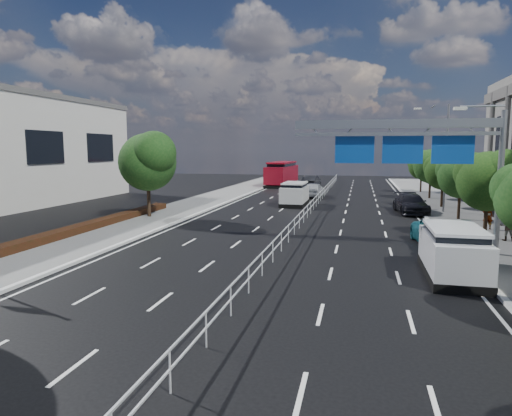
% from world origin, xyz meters
% --- Properties ---
extents(ground, '(160.00, 160.00, 0.00)m').
position_xyz_m(ground, '(0.00, 0.00, 0.00)').
color(ground, black).
rests_on(ground, ground).
extents(kerb_near, '(0.25, 140.00, 0.15)m').
position_xyz_m(kerb_near, '(-9.00, 0.00, 0.07)').
color(kerb_near, silver).
rests_on(kerb_near, ground).
extents(median_fence, '(0.05, 85.00, 1.02)m').
position_xyz_m(median_fence, '(0.00, 22.50, 0.53)').
color(median_fence, silver).
rests_on(median_fence, ground).
extents(hedge_near, '(1.00, 36.00, 0.44)m').
position_xyz_m(hedge_near, '(-13.30, 5.00, 0.36)').
color(hedge_near, black).
rests_on(hedge_near, sidewalk_near).
extents(overhead_gantry, '(10.24, 0.38, 7.45)m').
position_xyz_m(overhead_gantry, '(6.74, 10.05, 5.61)').
color(overhead_gantry, gray).
rests_on(overhead_gantry, ground).
extents(streetlight_far, '(2.78, 2.40, 9.00)m').
position_xyz_m(streetlight_far, '(10.50, 26.00, 5.21)').
color(streetlight_far, gray).
rests_on(streetlight_far, ground).
extents(near_tree_back, '(4.84, 4.51, 6.69)m').
position_xyz_m(near_tree_back, '(-11.94, 17.97, 4.61)').
color(near_tree_back, black).
rests_on(near_tree_back, ground).
extents(far_tree_d, '(3.85, 3.59, 5.34)m').
position_xyz_m(far_tree_d, '(11.25, 14.48, 3.69)').
color(far_tree_d, black).
rests_on(far_tree_d, ground).
extents(far_tree_e, '(3.63, 3.38, 5.13)m').
position_xyz_m(far_tree_e, '(11.25, 21.98, 3.56)').
color(far_tree_e, black).
rests_on(far_tree_e, ground).
extents(far_tree_f, '(3.52, 3.28, 5.02)m').
position_xyz_m(far_tree_f, '(11.24, 29.48, 3.49)').
color(far_tree_f, black).
rests_on(far_tree_f, ground).
extents(far_tree_g, '(3.96, 3.69, 5.45)m').
position_xyz_m(far_tree_g, '(11.25, 36.98, 3.75)').
color(far_tree_g, black).
rests_on(far_tree_g, ground).
extents(far_tree_h, '(3.41, 3.18, 4.91)m').
position_xyz_m(far_tree_h, '(11.24, 44.48, 3.42)').
color(far_tree_h, black).
rests_on(far_tree_h, ground).
extents(white_minivan, '(2.24, 5.09, 2.20)m').
position_xyz_m(white_minivan, '(-2.13, 28.74, 1.08)').
color(white_minivan, black).
rests_on(white_minivan, ground).
extents(red_bus, '(3.30, 11.84, 3.50)m').
position_xyz_m(red_bus, '(-7.31, 51.88, 1.83)').
color(red_bus, black).
rests_on(red_bus, ground).
extents(near_car_silver, '(2.32, 4.99, 1.65)m').
position_xyz_m(near_car_silver, '(-1.05, 36.65, 0.83)').
color(near_car_silver, '#A5A7AC').
rests_on(near_car_silver, ground).
extents(near_car_dark, '(2.31, 5.35, 1.71)m').
position_xyz_m(near_car_dark, '(-2.67, 49.01, 0.86)').
color(near_car_dark, black).
rests_on(near_car_dark, ground).
extents(silver_minivan, '(2.23, 5.19, 2.15)m').
position_xyz_m(silver_minivan, '(7.82, 5.69, 1.06)').
color(silver_minivan, black).
rests_on(silver_minivan, ground).
extents(parked_car_teal, '(2.75, 5.28, 1.42)m').
position_xyz_m(parked_car_teal, '(8.30, 12.00, 0.71)').
color(parked_car_teal, '#185F6E').
rests_on(parked_car_teal, ground).
extents(parked_car_dark, '(2.86, 5.75, 1.61)m').
position_xyz_m(parked_car_dark, '(8.13, 25.49, 0.80)').
color(parked_car_dark, black).
rests_on(parked_car_dark, ground).
extents(pedestrian_a, '(0.62, 0.41, 1.69)m').
position_xyz_m(pedestrian_a, '(12.12, 17.64, 0.99)').
color(pedestrian_a, gray).
rests_on(pedestrian_a, sidewalk_far).
extents(pedestrian_b, '(0.89, 0.74, 1.66)m').
position_xyz_m(pedestrian_b, '(12.19, 13.79, 0.97)').
color(pedestrian_b, gray).
rests_on(pedestrian_b, sidewalk_far).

